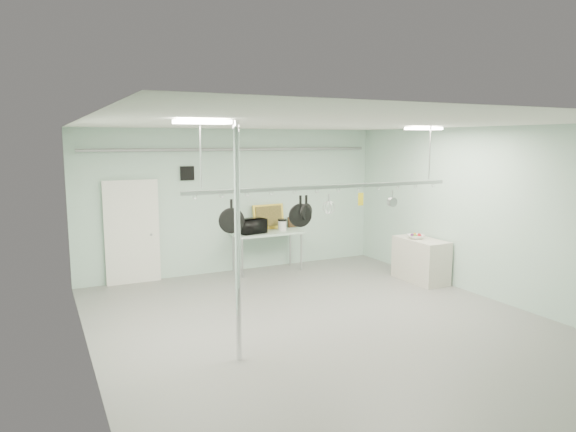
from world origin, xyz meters
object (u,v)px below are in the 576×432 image
pot_rack (328,185)px  side_cabinet (421,260)px  microwave (252,226)px  coffee_canister (282,226)px  prep_table (267,235)px  skillet_left (231,216)px  skillet_right (306,207)px  fruit_bowl (416,237)px  chrome_pole (238,244)px  skillet_mid (300,211)px

pot_rack → side_cabinet: bearing=20.4°
microwave → coffee_canister: bearing=172.2°
pot_rack → prep_table: bearing=83.1°
pot_rack → skillet_left: 1.70m
pot_rack → skillet_left: size_ratio=9.30×
prep_table → skillet_right: size_ratio=4.19×
skillet_left → fruit_bowl: bearing=25.5°
side_cabinet → skillet_left: size_ratio=2.33×
chrome_pole → microwave: (1.92, 4.18, -0.53)m
prep_table → skillet_mid: skillet_mid is taller
microwave → coffee_canister: 0.76m
microwave → fruit_bowl: size_ratio=1.68×
prep_table → fruit_bowl: fruit_bowl is taller
pot_rack → chrome_pole: bearing=-154.7°
fruit_bowl → skillet_left: bearing=-165.4°
fruit_bowl → prep_table: bearing=139.3°
side_cabinet → fruit_bowl: fruit_bowl is taller
prep_table → fruit_bowl: 3.26m
fruit_bowl → skillet_left: skillet_left is taller
coffee_canister → fruit_bowl: (2.10, -2.12, -0.07)m
pot_rack → microwave: size_ratio=8.24×
chrome_pole → skillet_left: chrome_pole is taller
skillet_left → skillet_right: (1.26, 0.00, 0.07)m
side_cabinet → fruit_bowl: bearing=135.4°
fruit_bowl → skillet_left: (-4.52, -1.18, 0.88)m
coffee_canister → prep_table: bearing=-179.7°
prep_table → fruit_bowl: size_ratio=4.60×
side_cabinet → skillet_right: skillet_right is taller
fruit_bowl → skillet_mid: 3.68m
coffee_canister → chrome_pole: bearing=-122.5°
prep_table → skillet_right: bearing=-103.5°
side_cabinet → chrome_pole: bearing=-157.6°
side_cabinet → microwave: size_ratio=2.06×
skillet_left → skillet_mid: (1.15, 0.00, 0.01)m
chrome_pole → skillet_left: size_ratio=6.20×
side_cabinet → pot_rack: pot_rack is taller
microwave → skillet_right: bearing=73.6°
side_cabinet → skillet_left: bearing=-166.6°
chrome_pole → coffee_canister: 5.02m
chrome_pole → side_cabinet: size_ratio=2.67×
skillet_mid → skillet_right: 0.12m
skillet_mid → microwave: bearing=92.9°
skillet_left → prep_table: bearing=69.0°
microwave → skillet_left: (-1.67, -3.28, 0.76)m
prep_table → skillet_left: 4.01m
skillet_mid → fruit_bowl: bearing=31.1°
side_cabinet → skillet_mid: (-3.45, -1.10, 1.38)m
side_cabinet → microwave: (-2.93, 2.18, 0.62)m
pot_rack → skillet_mid: pot_rack is taller
prep_table → skillet_left: (-2.05, -3.30, 0.99)m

